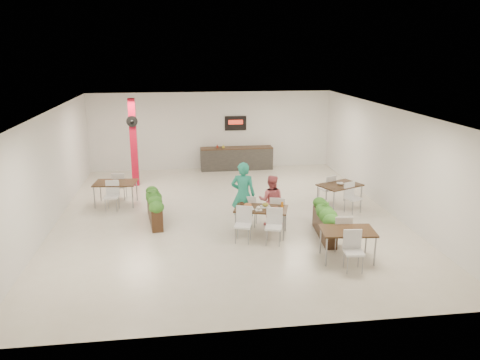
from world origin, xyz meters
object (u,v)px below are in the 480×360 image
object	(u,v)px
red_column	(134,141)
diner_woman	(271,200)
side_table_c	(348,235)
service_counter	(236,158)
side_table_b	(340,188)
planter_left	(154,205)
side_table_a	(116,186)
planter_right	(325,219)
diner_man	(243,195)
main_table	(261,212)

from	to	relation	value
red_column	diner_woman	world-z (taller)	red_column
diner_woman	side_table_c	distance (m)	2.84
service_counter	diner_woman	xyz separation A→B (m)	(0.16, -6.57, 0.24)
side_table_b	planter_left	bearing A→B (deg)	161.09
side_table_c	side_table_b	bearing A→B (deg)	79.55
side_table_b	side_table_c	world-z (taller)	same
side_table_a	side_table_c	distance (m)	7.76
planter_right	side_table_c	xyz separation A→B (m)	(0.10, -1.45, 0.14)
planter_right	service_counter	bearing A→B (deg)	100.51
red_column	service_counter	xyz separation A→B (m)	(4.00, 1.86, -1.15)
service_counter	planter_right	world-z (taller)	service_counter
service_counter	diner_man	size ratio (longest dim) A/B	1.60
diner_man	side_table_a	world-z (taller)	diner_man
main_table	service_counter	bearing A→B (deg)	87.99
red_column	planter_right	distance (m)	7.98
diner_woman	planter_left	bearing A→B (deg)	4.83
side_table_a	side_table_c	bearing A→B (deg)	-34.33
planter_right	side_table_a	bearing A→B (deg)	149.01
red_column	planter_right	xyz separation A→B (m)	(5.41, -5.75, -1.15)
side_table_a	side_table_c	world-z (taller)	same
main_table	planter_left	distance (m)	3.21
diner_man	side_table_c	size ratio (longest dim) A/B	1.13
service_counter	diner_woman	size ratio (longest dim) A/B	2.04
service_counter	side_table_b	world-z (taller)	service_counter
main_table	diner_man	distance (m)	0.82
diner_woman	planter_left	xyz separation A→B (m)	(-3.30, 0.72, -0.22)
main_table	diner_woman	size ratio (longest dim) A/B	1.30
main_table	diner_man	world-z (taller)	diner_man
diner_woman	planter_right	xyz separation A→B (m)	(1.26, -1.04, -0.24)
red_column	side_table_c	size ratio (longest dim) A/B	1.93
service_counter	diner_woman	world-z (taller)	service_counter
service_counter	side_table_b	xyz separation A→B (m)	(2.63, -5.30, 0.15)
diner_woman	main_table	bearing A→B (deg)	74.94
red_column	service_counter	distance (m)	4.56
service_counter	side_table_b	distance (m)	5.92
side_table_a	side_table_b	size ratio (longest dim) A/B	1.00
side_table_b	main_table	bearing A→B (deg)	-170.63
side_table_b	red_column	bearing A→B (deg)	128.26
diner_woman	side_table_a	size ratio (longest dim) A/B	0.89
planter_left	side_table_b	size ratio (longest dim) A/B	1.17
main_table	side_table_a	distance (m)	5.23
service_counter	side_table_a	xyz separation A→B (m)	(-4.45, -4.09, 0.15)
main_table	planter_right	distance (m)	1.72
main_table	side_table_c	xyz separation A→B (m)	(1.76, -1.84, -0.01)
main_table	side_table_a	xyz separation A→B (m)	(-4.19, 3.13, 0.00)
red_column	planter_right	world-z (taller)	red_column
side_table_a	service_counter	bearing A→B (deg)	48.12
red_column	diner_man	world-z (taller)	red_column
main_table	planter_left	bearing A→B (deg)	154.59
main_table	diner_man	bearing A→B (deg)	120.85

